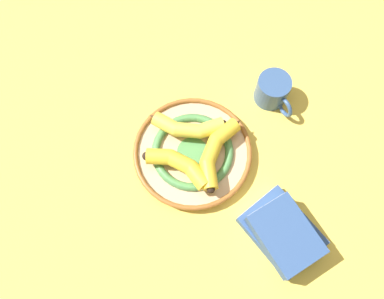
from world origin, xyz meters
TOP-DOWN VIEW (x-y plane):
  - ground_plane at (0.00, 0.00)m, footprint 2.80×2.80m
  - decorative_bowl at (-0.02, 0.00)m, footprint 0.30×0.30m
  - banana_a at (0.01, 0.05)m, footprint 0.17×0.13m
  - banana_b at (-0.01, -0.05)m, footprint 0.20×0.08m
  - banana_c at (-0.08, 0.01)m, footprint 0.12×0.20m
  - book_stack at (-0.22, 0.22)m, footprint 0.21×0.22m
  - coffee_mug at (-0.24, -0.15)m, footprint 0.09×0.13m

SIDE VIEW (x-z plane):
  - ground_plane at x=0.00m, z-range 0.00..0.00m
  - decorative_bowl at x=-0.02m, z-range 0.00..0.04m
  - book_stack at x=-0.22m, z-range 0.00..0.07m
  - coffee_mug at x=-0.24m, z-range 0.00..0.08m
  - banana_b at x=-0.01m, z-range 0.03..0.07m
  - banana_c at x=-0.08m, z-range 0.03..0.07m
  - banana_a at x=0.01m, z-range 0.03..0.07m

